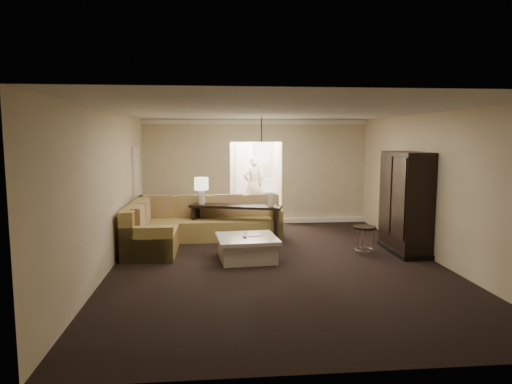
{
  "coord_description": "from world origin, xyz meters",
  "views": [
    {
      "loc": [
        -1.19,
        -8.2,
        2.35
      ],
      "look_at": [
        -0.28,
        1.2,
        1.2
      ],
      "focal_mm": 32.0,
      "sensor_mm": 36.0,
      "label": 1
    }
  ],
  "objects": [
    {
      "name": "wall_left",
      "position": [
        -3.0,
        0.0,
        1.4
      ],
      "size": [
        0.04,
        8.0,
        2.8
      ],
      "primitive_type": "cube",
      "color": "beige",
      "rests_on": "ground"
    },
    {
      "name": "wall_right",
      "position": [
        3.0,
        0.0,
        1.4
      ],
      "size": [
        0.04,
        8.0,
        2.8
      ],
      "primitive_type": "cube",
      "color": "beige",
      "rests_on": "ground"
    },
    {
      "name": "console_table",
      "position": [
        -0.66,
        2.0,
        0.48
      ],
      "size": [
        2.13,
        1.05,
        0.8
      ],
      "rotation": [
        0.0,
        0.0,
        -0.29
      ],
      "color": "black",
      "rests_on": "ground"
    },
    {
      "name": "crown_molding",
      "position": [
        0.0,
        3.95,
        2.73
      ],
      "size": [
        6.0,
        0.1,
        0.12
      ],
      "primitive_type": "cube",
      "color": "white",
      "rests_on": "wall_back"
    },
    {
      "name": "side_door",
      "position": [
        -2.97,
        2.8,
        1.05
      ],
      "size": [
        0.05,
        0.9,
        2.1
      ],
      "primitive_type": "cube",
      "color": "white",
      "rests_on": "ground"
    },
    {
      "name": "coffee_table",
      "position": [
        -0.54,
        0.3,
        0.23
      ],
      "size": [
        1.21,
        1.21,
        0.47
      ],
      "rotation": [
        0.0,
        0.0,
        0.08
      ],
      "color": "silver",
      "rests_on": "ground"
    },
    {
      "name": "ceiling",
      "position": [
        0.0,
        0.0,
        2.8
      ],
      "size": [
        6.0,
        8.0,
        0.02
      ],
      "primitive_type": "cube",
      "color": "silver",
      "rests_on": "wall_back"
    },
    {
      "name": "sectional_sofa",
      "position": [
        -1.65,
        1.85,
        0.39
      ],
      "size": [
        3.3,
        2.64,
        0.99
      ],
      "rotation": [
        0.0,
        0.0,
        -0.01
      ],
      "color": "brown",
      "rests_on": "ground"
    },
    {
      "name": "foyer",
      "position": [
        0.0,
        5.34,
        1.3
      ],
      "size": [
        1.44,
        2.02,
        2.8
      ],
      "color": "beige",
      "rests_on": "ground"
    },
    {
      "name": "drink_table",
      "position": [
        1.82,
        0.45,
        0.41
      ],
      "size": [
        0.46,
        0.46,
        0.57
      ],
      "rotation": [
        0.0,
        0.0,
        -0.02
      ],
      "color": "black",
      "rests_on": "ground"
    },
    {
      "name": "table_lamp_left",
      "position": [
        -1.43,
        2.23,
        1.21
      ],
      "size": [
        0.32,
        0.32,
        0.61
      ],
      "color": "silver",
      "rests_on": "console_table"
    },
    {
      "name": "pendant_light",
      "position": [
        0.0,
        2.7,
        1.95
      ],
      "size": [
        0.38,
        0.38,
        1.09
      ],
      "color": "black",
      "rests_on": "ceiling"
    },
    {
      "name": "table_lamp_right",
      "position": [
        0.11,
        1.77,
        1.21
      ],
      "size": [
        0.32,
        0.32,
        0.61
      ],
      "color": "silver",
      "rests_on": "console_table"
    },
    {
      "name": "armoire",
      "position": [
        2.69,
        0.57,
        0.98
      ],
      "size": [
        0.61,
        1.42,
        2.05
      ],
      "color": "black",
      "rests_on": "ground"
    },
    {
      "name": "baseboard",
      "position": [
        0.0,
        3.95,
        0.06
      ],
      "size": [
        6.0,
        0.1,
        0.12
      ],
      "primitive_type": "cube",
      "color": "white",
      "rests_on": "ground"
    },
    {
      "name": "wall_back",
      "position": [
        0.0,
        4.0,
        1.4
      ],
      "size": [
        6.0,
        0.04,
        2.8
      ],
      "primitive_type": "cube",
      "color": "beige",
      "rests_on": "ground"
    },
    {
      "name": "person",
      "position": [
        0.04,
        5.3,
        1.0
      ],
      "size": [
        0.86,
        0.73,
        2.0
      ],
      "primitive_type": "imported",
      "rotation": [
        0.0,
        0.0,
        3.56
      ],
      "color": "beige",
      "rests_on": "ground"
    },
    {
      "name": "wall_front",
      "position": [
        0.0,
        -4.0,
        1.4
      ],
      "size": [
        6.0,
        0.04,
        2.8
      ],
      "primitive_type": "cube",
      "color": "beige",
      "rests_on": "ground"
    },
    {
      "name": "ground",
      "position": [
        0.0,
        0.0,
        0.0
      ],
      "size": [
        8.0,
        8.0,
        0.0
      ],
      "primitive_type": "plane",
      "color": "black",
      "rests_on": "ground"
    }
  ]
}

